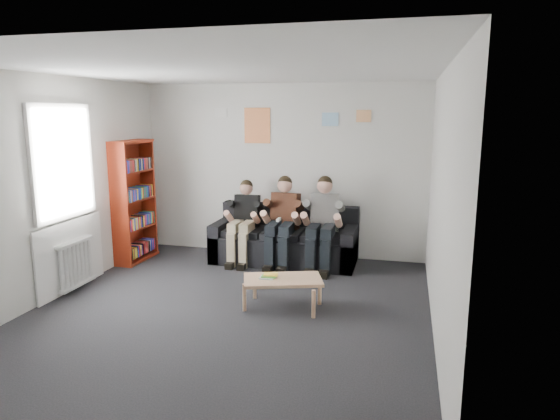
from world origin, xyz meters
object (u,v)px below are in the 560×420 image
at_px(bookshelf, 135,201).
at_px(person_left, 243,222).
at_px(sofa, 285,242).
at_px(coffee_table, 283,282).
at_px(person_right, 322,224).
at_px(person_middle, 282,222).

xyz_separation_m(bookshelf, person_left, (1.63, 0.30, -0.30)).
xyz_separation_m(sofa, person_left, (-0.60, -0.19, 0.33)).
bearing_deg(coffee_table, sofa, 102.85).
bearing_deg(person_right, sofa, 153.86).
distance_m(sofa, person_left, 0.71).
height_order(person_left, person_right, person_right).
bearing_deg(sofa, person_middle, -90.00).
height_order(person_left, person_middle, person_middle).
distance_m(sofa, bookshelf, 2.37).
height_order(sofa, person_left, person_left).
bearing_deg(coffee_table, person_right, 83.44).
bearing_deg(sofa, coffee_table, -77.15).
relative_size(coffee_table, person_left, 0.72).
bearing_deg(bookshelf, person_left, 12.95).
bearing_deg(person_left, person_middle, -4.10).
relative_size(sofa, person_right, 1.61).
distance_m(sofa, person_right, 0.73).
relative_size(person_left, person_right, 0.93).
xyz_separation_m(bookshelf, coffee_table, (2.65, -1.33, -0.61)).
distance_m(bookshelf, person_right, 2.87).
distance_m(coffee_table, person_right, 1.67).
relative_size(sofa, coffee_table, 2.41).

